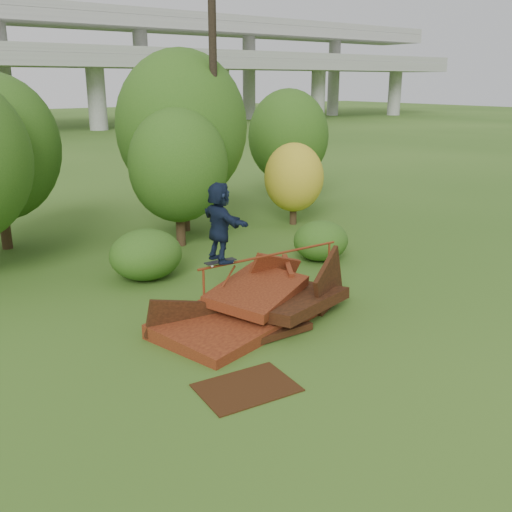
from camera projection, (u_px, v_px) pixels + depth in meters
ground at (333, 334)px, 13.55m from camera, size 240.00×240.00×0.00m
scrap_pile at (255, 308)px, 14.21m from camera, size 5.72×3.25×1.99m
grind_rail at (271, 265)px, 14.76m from camera, size 4.31×0.19×1.51m
skateboard at (220, 261)px, 13.82m from camera, size 0.81×0.24×0.08m
skater at (220, 222)px, 13.53m from camera, size 0.65×1.81×1.93m
flat_plate at (247, 388)px, 11.16m from camera, size 2.00×1.52×0.03m
tree_2 at (178, 165)px, 20.04m from camera, size 3.51×3.51×4.95m
tree_3 at (182, 127)px, 21.79m from camera, size 5.03×5.03×6.98m
tree_4 at (294, 177)px, 23.40m from camera, size 2.45×2.45×3.39m
tree_5 at (288, 136)px, 27.48m from camera, size 3.88×3.88×5.45m
shrub_left at (146, 255)px, 17.15m from camera, size 2.21×2.04×1.53m
shrub_right at (321, 241)px, 19.01m from camera, size 1.89×1.73×1.34m
utility_pole at (214, 101)px, 20.35m from camera, size 1.40×0.28×10.02m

